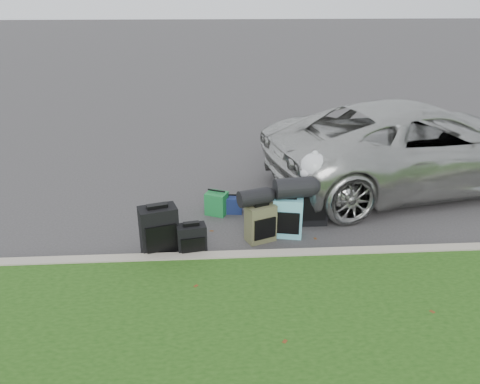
{
  "coord_description": "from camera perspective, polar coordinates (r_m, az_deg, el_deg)",
  "views": [
    {
      "loc": [
        -0.52,
        -6.54,
        3.46
      ],
      "look_at": [
        -0.1,
        0.2,
        0.55
      ],
      "focal_mm": 35.0,
      "sensor_mm": 36.0,
      "label": 1
    }
  ],
  "objects": [
    {
      "name": "suitcase_olive",
      "position": [
        6.97,
        2.52,
        -3.79
      ],
      "size": [
        0.49,
        0.4,
        0.58
      ],
      "primitive_type": "cube",
      "rotation": [
        0.0,
        0.0,
        0.39
      ],
      "color": "#46472C",
      "rests_on": "ground"
    },
    {
      "name": "suv",
      "position": [
        9.43,
        20.91,
        5.34
      ],
      "size": [
        6.13,
        3.72,
        1.59
      ],
      "primitive_type": "imported",
      "rotation": [
        0.0,
        0.0,
        1.77
      ],
      "color": "#B7B7B2",
      "rests_on": "ground"
    },
    {
      "name": "duffel_left",
      "position": [
        6.8,
        1.71,
        -0.65
      ],
      "size": [
        0.51,
        0.38,
        0.25
      ],
      "primitive_type": "cylinder",
      "rotation": [
        0.0,
        1.57,
        0.33
      ],
      "color": "black",
      "rests_on": "suitcase_olive"
    },
    {
      "name": "duffel_right",
      "position": [
        6.96,
        6.51,
        0.51
      ],
      "size": [
        0.59,
        0.38,
        0.31
      ],
      "primitive_type": "cylinder",
      "rotation": [
        0.0,
        1.57,
        0.14
      ],
      "color": "black",
      "rests_on": "suitcase_teal"
    },
    {
      "name": "curb",
      "position": [
        6.51,
        1.55,
        -8.01
      ],
      "size": [
        120.0,
        0.18,
        0.15
      ],
      "primitive_type": "cube",
      "color": "#9E937F",
      "rests_on": "ground"
    },
    {
      "name": "suitcase_large_black_left",
      "position": [
        6.64,
        -9.85,
        -4.78
      ],
      "size": [
        0.58,
        0.44,
        0.74
      ],
      "primitive_type": "cube",
      "rotation": [
        0.0,
        0.0,
        0.3
      ],
      "color": "black",
      "rests_on": "ground"
    },
    {
      "name": "tote_green",
      "position": [
        7.83,
        -2.86,
        -1.38
      ],
      "size": [
        0.42,
        0.38,
        0.38
      ],
      "primitive_type": "cube",
      "rotation": [
        0.0,
        0.0,
        -0.42
      ],
      "color": "#1B7D38",
      "rests_on": "ground"
    },
    {
      "name": "suitcase_small_black",
      "position": [
        6.58,
        -5.89,
        -6.01
      ],
      "size": [
        0.43,
        0.29,
        0.5
      ],
      "primitive_type": "cube",
      "rotation": [
        0.0,
        0.0,
        0.18
      ],
      "color": "black",
      "rests_on": "ground"
    },
    {
      "name": "ground",
      "position": [
        7.41,
        0.87,
        -4.5
      ],
      "size": [
        120.0,
        120.0,
        0.0
      ],
      "primitive_type": "plane",
      "color": "#383535",
      "rests_on": "ground"
    },
    {
      "name": "suitcase_large_black_right",
      "position": [
        7.54,
        8.8,
        -1.33
      ],
      "size": [
        0.47,
        0.28,
        0.7
      ],
      "primitive_type": "cube",
      "rotation": [
        0.0,
        0.0,
        0.0
      ],
      "color": "black",
      "rests_on": "ground"
    },
    {
      "name": "trash_bag",
      "position": [
        7.33,
        9.02,
        2.89
      ],
      "size": [
        0.46,
        0.46,
        0.46
      ],
      "primitive_type": "sphere",
      "color": "silver",
      "rests_on": "suitcase_large_black_right"
    },
    {
      "name": "tote_navy",
      "position": [
        7.89,
        -0.69,
        -1.56
      ],
      "size": [
        0.28,
        0.23,
        0.28
      ],
      "primitive_type": "cube",
      "rotation": [
        0.0,
        0.0,
        -0.11
      ],
      "color": "navy",
      "rests_on": "ground"
    },
    {
      "name": "suitcase_teal",
      "position": [
        7.12,
        5.86,
        -3.06
      ],
      "size": [
        0.48,
        0.34,
        0.62
      ],
      "primitive_type": "cube",
      "rotation": [
        0.0,
        0.0,
        -0.2
      ],
      "color": "#539EB4",
      "rests_on": "ground"
    }
  ]
}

